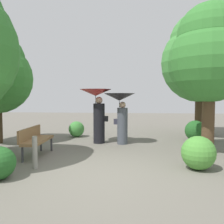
{
  "coord_description": "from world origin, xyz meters",
  "views": [
    {
      "loc": [
        0.83,
        -5.03,
        1.7
      ],
      "look_at": [
        0.0,
        3.94,
        1.13
      ],
      "focal_mm": 37.23,
      "sensor_mm": 36.0,
      "label": 1
    }
  ],
  "objects_px": {
    "park_bench": "(35,139)",
    "path_marker_post": "(35,152)",
    "person_left": "(97,106)",
    "tree_near_right": "(201,56)",
    "tree_mid_right": "(210,54)",
    "person_right": "(120,107)"
  },
  "relations": [
    {
      "from": "person_left",
      "to": "park_bench",
      "type": "height_order",
      "value": "person_left"
    },
    {
      "from": "park_bench",
      "to": "tree_near_right",
      "type": "relative_size",
      "value": 0.28
    },
    {
      "from": "person_left",
      "to": "path_marker_post",
      "type": "xyz_separation_m",
      "value": [
        -1.0,
        -3.22,
        -0.99
      ]
    },
    {
      "from": "person_left",
      "to": "tree_mid_right",
      "type": "distance_m",
      "value": 4.13
    },
    {
      "from": "park_bench",
      "to": "person_left",
      "type": "bearing_deg",
      "value": -37.51
    },
    {
      "from": "tree_mid_right",
      "to": "path_marker_post",
      "type": "height_order",
      "value": "tree_mid_right"
    },
    {
      "from": "person_left",
      "to": "tree_mid_right",
      "type": "xyz_separation_m",
      "value": [
        3.59,
        -1.25,
        1.61
      ]
    },
    {
      "from": "person_left",
      "to": "park_bench",
      "type": "distance_m",
      "value": 2.7
    },
    {
      "from": "tree_mid_right",
      "to": "person_left",
      "type": "bearing_deg",
      "value": 160.74
    },
    {
      "from": "tree_mid_right",
      "to": "person_right",
      "type": "bearing_deg",
      "value": 156.94
    },
    {
      "from": "person_right",
      "to": "path_marker_post",
      "type": "xyz_separation_m",
      "value": [
        -1.87,
        -3.13,
        -0.95
      ]
    },
    {
      "from": "person_left",
      "to": "tree_mid_right",
      "type": "height_order",
      "value": "tree_mid_right"
    },
    {
      "from": "person_left",
      "to": "tree_near_right",
      "type": "distance_m",
      "value": 5.13
    },
    {
      "from": "path_marker_post",
      "to": "person_right",
      "type": "bearing_deg",
      "value": 59.16
    },
    {
      "from": "tree_near_right",
      "to": "path_marker_post",
      "type": "height_order",
      "value": "tree_near_right"
    },
    {
      "from": "person_left",
      "to": "tree_near_right",
      "type": "bearing_deg",
      "value": -61.71
    },
    {
      "from": "person_right",
      "to": "path_marker_post",
      "type": "distance_m",
      "value": 3.76
    },
    {
      "from": "person_left",
      "to": "tree_near_right",
      "type": "relative_size",
      "value": 0.37
    },
    {
      "from": "park_bench",
      "to": "path_marker_post",
      "type": "xyz_separation_m",
      "value": [
        0.48,
        -1.14,
        -0.12
      ]
    },
    {
      "from": "tree_near_right",
      "to": "path_marker_post",
      "type": "xyz_separation_m",
      "value": [
        -5.24,
        -5.21,
        -3.07
      ]
    },
    {
      "from": "park_bench",
      "to": "path_marker_post",
      "type": "relative_size",
      "value": 1.95
    },
    {
      "from": "person_left",
      "to": "tree_near_right",
      "type": "height_order",
      "value": "tree_near_right"
    }
  ]
}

